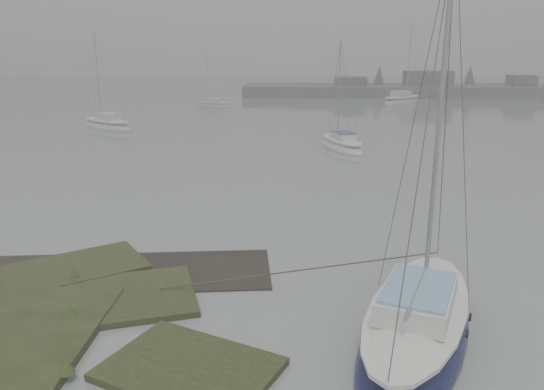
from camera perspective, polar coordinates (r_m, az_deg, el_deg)
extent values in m
plane|color=slate|center=(40.82, -1.38, 6.51)|extent=(160.00, 160.00, 0.00)
cube|color=#4C4F51|center=(76.11, 20.59, 10.38)|extent=(60.00, 8.00, 1.60)
cube|color=#424247|center=(71.75, 8.43, 11.57)|extent=(4.00, 3.00, 2.20)
cube|color=#424247|center=(73.43, 16.38, 11.52)|extent=(6.00, 3.00, 3.00)
cube|color=#424247|center=(77.16, 25.20, 10.67)|extent=(3.00, 3.00, 2.50)
cone|color=#384238|center=(74.19, 11.44, 12.19)|extent=(2.00, 2.00, 3.50)
cone|color=#384238|center=(76.94, 20.48, 11.64)|extent=(2.00, 2.00, 3.50)
ellipsoid|color=#0B0E36|center=(13.31, 15.23, -14.38)|extent=(4.71, 7.33, 1.69)
ellipsoid|color=silver|center=(12.98, 15.45, -11.79)|extent=(3.95, 6.32, 0.48)
cube|color=silver|center=(12.53, 15.37, -10.70)|extent=(2.27, 2.77, 0.50)
cube|color=#72A1C1|center=(12.41, 15.46, -9.54)|extent=(2.11, 2.55, 0.08)
cylinder|color=#939399|center=(12.54, 17.58, 7.97)|extent=(0.11, 0.11, 7.97)
cylinder|color=#939399|center=(12.23, 15.31, -9.92)|extent=(1.12, 2.62, 0.09)
ellipsoid|color=silver|center=(35.43, 7.49, 5.07)|extent=(3.44, 5.57, 1.29)
ellipsoid|color=silver|center=(35.33, 7.52, 5.89)|extent=(2.88, 4.81, 0.36)
cube|color=silver|center=(35.08, 7.69, 6.33)|extent=(1.69, 2.09, 0.38)
cube|color=navy|center=(35.04, 7.71, 6.67)|extent=(1.56, 1.93, 0.06)
cylinder|color=#939399|center=(35.53, 7.24, 11.31)|extent=(0.08, 0.08, 6.05)
cylinder|color=#939399|center=(34.91, 7.81, 6.63)|extent=(0.79, 2.01, 0.07)
ellipsoid|color=silver|center=(45.74, -17.27, 6.95)|extent=(5.84, 5.08, 1.42)
ellipsoid|color=silver|center=(45.66, -17.33, 7.66)|extent=(5.00, 4.31, 0.40)
cube|color=silver|center=(45.41, -17.19, 8.08)|extent=(2.36, 2.22, 0.42)
cube|color=silver|center=(45.38, -17.21, 8.37)|extent=(2.18, 2.05, 0.07)
cylinder|color=#939399|center=(45.96, -18.24, 12.21)|extent=(0.09, 0.09, 6.70)
cylinder|color=#939399|center=(45.24, -17.09, 8.36)|extent=(1.91, 1.48, 0.08)
ellipsoid|color=#B0B4BB|center=(64.01, 13.81, 9.62)|extent=(6.31, 6.47, 1.65)
ellipsoid|color=silver|center=(63.94, 13.85, 10.20)|extent=(5.38, 5.53, 0.47)
cube|color=silver|center=(63.66, 13.73, 10.56)|extent=(2.66, 2.69, 0.49)
cube|color=#B6BDC3|center=(63.64, 13.75, 10.80)|extent=(2.46, 2.49, 0.08)
cylinder|color=#939399|center=(64.43, 14.54, 13.97)|extent=(0.11, 0.11, 7.78)
cylinder|color=#939399|center=(63.47, 13.65, 10.79)|extent=(1.94, 2.03, 0.09)
ellipsoid|color=#AAADB2|center=(59.09, -6.33, 9.44)|extent=(4.49, 2.09, 1.05)
ellipsoid|color=silver|center=(59.05, -6.34, 9.84)|extent=(3.89, 1.72, 0.30)
cube|color=silver|center=(58.97, -6.17, 10.09)|extent=(1.61, 1.15, 0.31)
cube|color=silver|center=(58.95, -6.18, 10.26)|extent=(1.48, 1.07, 0.05)
cylinder|color=#939399|center=(59.00, -6.94, 12.43)|extent=(0.07, 0.07, 4.93)
cylinder|color=#939399|center=(58.91, -6.06, 10.26)|extent=(1.71, 0.33, 0.06)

